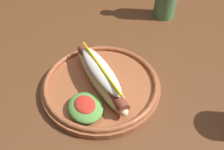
# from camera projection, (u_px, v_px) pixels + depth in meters

# --- Properties ---
(dining_table) EXTENTS (1.24, 0.92, 0.74)m
(dining_table) POSITION_uv_depth(u_px,v_px,m) (149.00, 78.00, 0.74)
(dining_table) COLOR brown
(dining_table) RESTS_ON ground_plane
(hot_dog_plate) EXTENTS (0.28, 0.28, 0.08)m
(hot_dog_plate) POSITION_uv_depth(u_px,v_px,m) (100.00, 84.00, 0.56)
(hot_dog_plate) COLOR #9E5633
(hot_dog_plate) RESTS_ON dining_table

